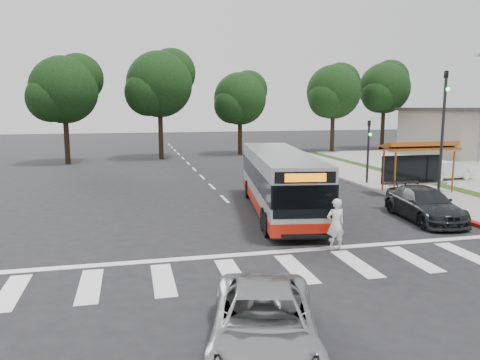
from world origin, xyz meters
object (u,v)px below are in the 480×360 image
object	(u,v)px
dark_sedan	(424,204)
silver_suv_south	(264,323)
pedestrian	(335,224)
transit_bus	(279,182)

from	to	relation	value
dark_sedan	silver_suv_south	world-z (taller)	dark_sedan
dark_sedan	silver_suv_south	size ratio (longest dim) A/B	1.04
pedestrian	silver_suv_south	bearing A→B (deg)	51.84
transit_bus	pedestrian	distance (m)	5.98
transit_bus	dark_sedan	distance (m)	6.37
transit_bus	silver_suv_south	xyz separation A→B (m)	(-4.18, -11.95, -0.76)
silver_suv_south	transit_bus	bearing A→B (deg)	85.51
silver_suv_south	pedestrian	bearing A→B (deg)	69.34
pedestrian	silver_suv_south	world-z (taller)	pedestrian
dark_sedan	silver_suv_south	distance (m)	13.35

